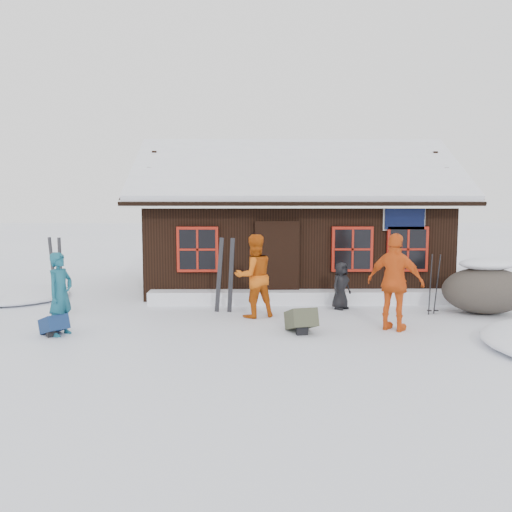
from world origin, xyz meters
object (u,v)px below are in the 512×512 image
object	(u,v)px
skier_crouched	(341,286)
ski_poles	(434,285)
skier_orange_right	(395,282)
backpack_olive	(301,324)
boulder	(485,289)
skier_teal	(60,294)
skier_orange_left	(254,276)
backpack_blue	(54,328)

from	to	relation	value
skier_crouched	ski_poles	distance (m)	2.07
skier_orange_right	backpack_olive	world-z (taller)	skier_orange_right
backpack_olive	boulder	bearing A→B (deg)	8.45
backpack_olive	ski_poles	bearing A→B (deg)	14.46
boulder	skier_crouched	bearing A→B (deg)	170.63
skier_teal	skier_crouched	world-z (taller)	skier_teal
skier_orange_right	skier_teal	bearing A→B (deg)	38.75
skier_crouched	ski_poles	world-z (taller)	ski_poles
ski_poles	backpack_olive	size ratio (longest dim) A/B	2.16
boulder	skier_teal	bearing A→B (deg)	-168.83
skier_orange_right	skier_crouched	world-z (taller)	skier_orange_right
skier_teal	backpack_olive	size ratio (longest dim) A/B	2.43
skier_crouched	backpack_olive	bearing A→B (deg)	-157.91
boulder	skier_orange_right	bearing A→B (deg)	-148.81
ski_poles	skier_orange_left	bearing A→B (deg)	-176.77
skier_orange_left	backpack_olive	distance (m)	1.79
skier_orange_left	boulder	size ratio (longest dim) A/B	0.95
boulder	backpack_blue	size ratio (longest dim) A/B	3.69
ski_poles	skier_orange_right	bearing A→B (deg)	-131.86
skier_orange_left	skier_crouched	bearing A→B (deg)	178.80
skier_orange_right	backpack_blue	bearing A→B (deg)	38.84
backpack_olive	backpack_blue	bearing A→B (deg)	169.17
skier_teal	backpack_olive	world-z (taller)	skier_teal
boulder	backpack_blue	world-z (taller)	boulder
skier_orange_right	backpack_olive	bearing A→B (deg)	40.75
backpack_olive	skier_teal	bearing A→B (deg)	169.02
skier_crouched	boulder	world-z (taller)	boulder
skier_crouched	skier_orange_left	bearing A→B (deg)	161.86
skier_orange_left	skier_orange_right	bearing A→B (deg)	133.15
skier_orange_right	ski_poles	distance (m)	1.98
skier_orange_right	boulder	world-z (taller)	skier_orange_right
skier_crouched	backpack_blue	distance (m)	6.33
ski_poles	backpack_blue	world-z (taller)	ski_poles
skier_teal	ski_poles	size ratio (longest dim) A/B	1.12
boulder	ski_poles	size ratio (longest dim) A/B	1.37
skier_teal	backpack_blue	xyz separation A→B (m)	(-0.14, -0.02, -0.65)
boulder	backpack_blue	distance (m)	9.25
skier_teal	backpack_olive	distance (m)	4.61
ski_poles	boulder	bearing A→B (deg)	2.87
skier_crouched	boulder	size ratio (longest dim) A/B	0.58
skier_crouched	backpack_blue	size ratio (longest dim) A/B	2.15
skier_orange_right	ski_poles	xyz separation A→B (m)	(1.31, 1.46, -0.29)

